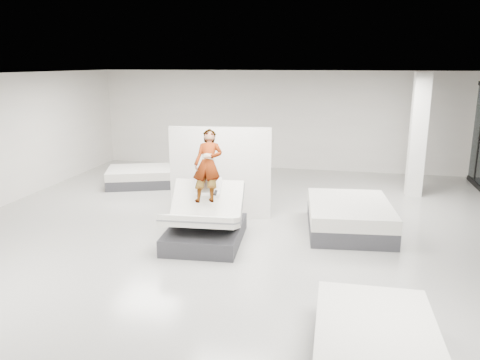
{
  "coord_description": "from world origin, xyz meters",
  "views": [
    {
      "loc": [
        2.09,
        -8.25,
        3.43
      ],
      "look_at": [
        -0.0,
        1.2,
        1.0
      ],
      "focal_mm": 35.0,
      "sensor_mm": 36.0,
      "label": 1
    }
  ],
  "objects": [
    {
      "name": "room",
      "position": [
        0.0,
        0.0,
        1.6
      ],
      "size": [
        14.0,
        14.04,
        3.2
      ],
      "color": "#ACAAA2",
      "rests_on": "ground"
    },
    {
      "name": "hero_bed",
      "position": [
        -0.44,
        0.03,
        0.38
      ],
      "size": [
        1.54,
        1.96,
        1.23
      ],
      "color": "#36363B",
      "rests_on": "floor"
    },
    {
      "name": "person",
      "position": [
        -0.46,
        0.36,
        1.18
      ],
      "size": [
        0.66,
        1.51,
        1.13
      ],
      "primitive_type": "imported",
      "rotation": [
        0.99,
        0.0,
        0.08
      ],
      "color": "slate",
      "rests_on": "hero_bed"
    },
    {
      "name": "remote",
      "position": [
        -0.22,
        0.03,
        1.02
      ],
      "size": [
        0.06,
        0.15,
        0.08
      ],
      "primitive_type": "cube",
      "rotation": [
        0.35,
        0.0,
        0.08
      ],
      "color": "black",
      "rests_on": "person"
    },
    {
      "name": "divider_panel",
      "position": [
        -0.55,
        1.62,
        1.03
      ],
      "size": [
        2.27,
        0.37,
        2.07
      ],
      "primitive_type": "cube",
      "rotation": [
        0.0,
        0.0,
        0.12
      ],
      "color": "silver",
      "rests_on": "floor"
    },
    {
      "name": "flat_bed_right_far",
      "position": [
        2.31,
        1.32,
        0.3
      ],
      "size": [
        1.88,
        2.37,
        0.61
      ],
      "color": "#36363B",
      "rests_on": "floor"
    },
    {
      "name": "flat_bed_right_near",
      "position": [
        2.59,
        -3.15,
        0.25
      ],
      "size": [
        1.41,
        1.86,
        0.51
      ],
      "color": "#36363B",
      "rests_on": "floor"
    },
    {
      "name": "flat_bed_left_far",
      "position": [
        -3.54,
        3.89,
        0.25
      ],
      "size": [
        2.18,
        1.91,
        0.5
      ],
      "color": "#36363B",
      "rests_on": "floor"
    },
    {
      "name": "column",
      "position": [
        4.0,
        4.5,
        1.6
      ],
      "size": [
        0.4,
        0.4,
        3.2
      ],
      "primitive_type": "cube",
      "color": "white",
      "rests_on": "floor"
    }
  ]
}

